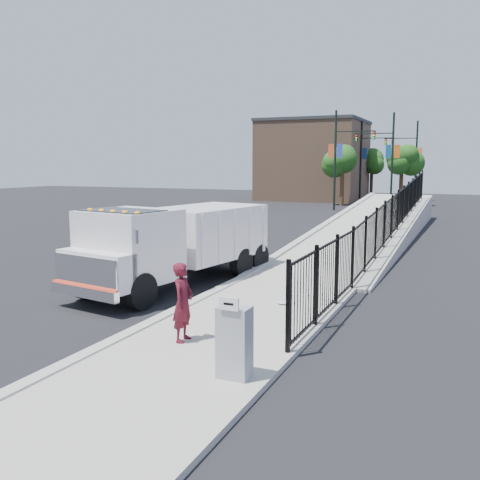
% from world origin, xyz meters
% --- Properties ---
extents(ground, '(120.00, 120.00, 0.00)m').
position_xyz_m(ground, '(0.00, 0.00, 0.00)').
color(ground, black).
rests_on(ground, ground).
extents(sidewalk, '(3.55, 12.00, 0.12)m').
position_xyz_m(sidewalk, '(1.93, -2.00, 0.06)').
color(sidewalk, '#9E998E').
rests_on(sidewalk, ground).
extents(curb, '(0.30, 12.00, 0.16)m').
position_xyz_m(curb, '(0.00, -2.00, 0.08)').
color(curb, '#ADAAA3').
rests_on(curb, ground).
extents(ramp, '(3.95, 24.06, 3.19)m').
position_xyz_m(ramp, '(2.12, 16.00, 0.00)').
color(ramp, '#9E998E').
rests_on(ramp, ground).
extents(iron_fence, '(0.10, 28.00, 1.80)m').
position_xyz_m(iron_fence, '(3.55, 12.00, 0.90)').
color(iron_fence, black).
rests_on(iron_fence, ground).
extents(truck, '(3.57, 7.76, 2.56)m').
position_xyz_m(truck, '(-1.67, 2.52, 1.44)').
color(truck, black).
rests_on(truck, ground).
extents(worker, '(0.45, 0.64, 1.65)m').
position_xyz_m(worker, '(1.34, -2.21, 0.95)').
color(worker, '#50101B').
rests_on(worker, sidewalk).
extents(utility_cabinet, '(0.55, 0.40, 1.25)m').
position_xyz_m(utility_cabinet, '(3.10, -3.54, 0.75)').
color(utility_cabinet, gray).
rests_on(utility_cabinet, sidewalk).
extents(arrow_sign, '(0.35, 0.04, 0.22)m').
position_xyz_m(arrow_sign, '(3.10, -3.76, 1.48)').
color(arrow_sign, white).
rests_on(arrow_sign, utility_cabinet).
extents(debris, '(0.35, 0.35, 0.09)m').
position_xyz_m(debris, '(2.29, 1.42, 0.16)').
color(debris, silver).
rests_on(debris, sidewalk).
extents(light_pole_0, '(3.77, 0.22, 8.00)m').
position_xyz_m(light_pole_0, '(-3.37, 31.45, 4.36)').
color(light_pole_0, black).
rests_on(light_pole_0, ground).
extents(light_pole_1, '(3.78, 0.22, 8.00)m').
position_xyz_m(light_pole_1, '(0.00, 35.12, 4.36)').
color(light_pole_1, black).
rests_on(light_pole_1, ground).
extents(light_pole_2, '(3.77, 0.22, 8.00)m').
position_xyz_m(light_pole_2, '(-3.60, 43.41, 4.36)').
color(light_pole_2, black).
rests_on(light_pole_2, ground).
extents(light_pole_3, '(3.78, 0.22, 8.00)m').
position_xyz_m(light_pole_3, '(0.96, 45.01, 4.36)').
color(light_pole_3, black).
rests_on(light_pole_3, ground).
extents(tree_0, '(2.58, 2.58, 5.29)m').
position_xyz_m(tree_0, '(-4.18, 36.38, 3.94)').
color(tree_0, '#382314').
rests_on(tree_0, ground).
extents(tree_1, '(2.10, 2.10, 5.05)m').
position_xyz_m(tree_1, '(0.75, 38.06, 3.90)').
color(tree_1, '#382314').
rests_on(tree_1, ground).
extents(tree_2, '(2.49, 2.49, 5.25)m').
position_xyz_m(tree_2, '(-3.69, 48.59, 3.94)').
color(tree_2, '#382314').
rests_on(tree_2, ground).
extents(building, '(10.00, 10.00, 8.00)m').
position_xyz_m(building, '(-9.00, 44.00, 4.00)').
color(building, '#8C664C').
rests_on(building, ground).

